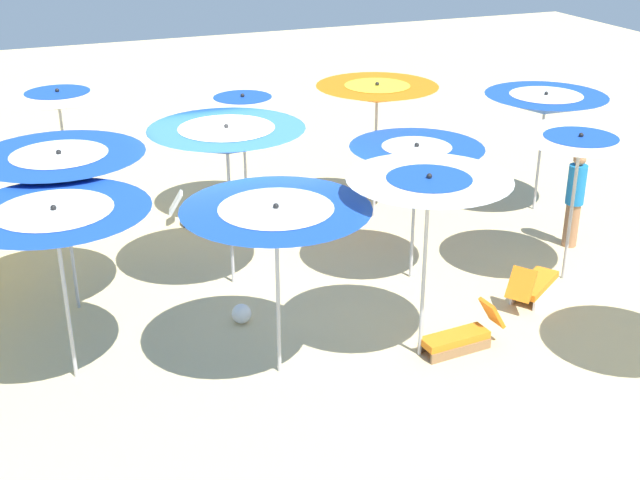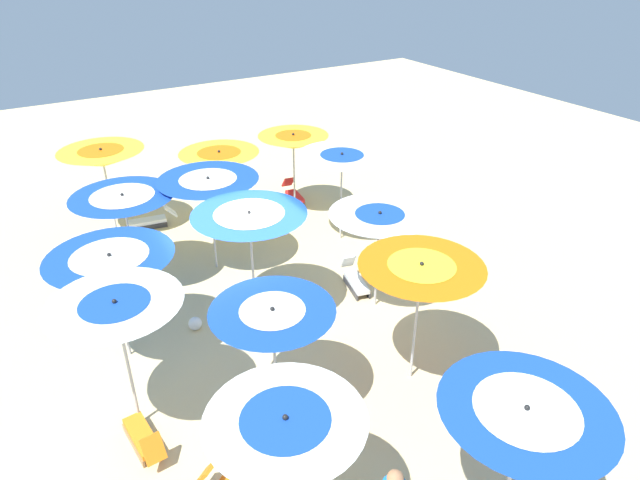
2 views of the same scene
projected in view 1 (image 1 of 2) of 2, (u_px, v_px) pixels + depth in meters
The scene contains 17 objects.
ground at pixel (247, 289), 12.74m from camera, with size 40.68×40.68×0.04m, color beige.
beach_umbrella_0 at pixel (545, 104), 14.88m from camera, with size 2.14×2.14×2.21m.
beach_umbrella_1 at pixel (377, 94), 14.46m from camera, with size 2.10×2.10×2.46m.
beach_umbrella_2 at pixel (243, 107), 14.47m from camera, with size 2.07×2.07×2.28m.
beach_umbrella_3 at pixel (58, 101), 14.28m from camera, with size 2.24×2.24×2.41m.
beach_umbrella_5 at pixel (580, 147), 12.19m from camera, with size 1.93×1.93×2.33m.
beach_umbrella_6 at pixel (416, 159), 12.32m from camera, with size 1.97×1.97×2.16m.
beach_umbrella_7 at pixel (227, 140), 12.02m from camera, with size 2.25×2.25×2.50m.
beach_umbrella_8 at pixel (60, 166), 11.32m from camera, with size 2.29×2.29×2.37m.
beach_umbrella_11 at pixel (428, 192), 10.10m from camera, with size 2.00×2.00×2.49m.
beach_umbrella_12 at pixel (276, 222), 9.83m from camera, with size 2.24×2.24×2.27m.
beach_umbrella_13 at pixel (56, 226), 9.72m from camera, with size 2.22×2.22×2.30m.
lounger_0 at pixel (204, 213), 14.97m from camera, with size 0.58×1.20×0.62m.
lounger_3 at pixel (460, 336), 11.06m from camera, with size 0.42×1.19×0.61m.
lounger_5 at pixel (533, 285), 12.38m from camera, with size 1.03×1.27×0.65m.
beachgoer_0 at pixel (575, 198), 13.83m from camera, with size 0.30×0.30×1.62m.
beach_ball at pixel (242, 314), 11.73m from camera, with size 0.28×0.28×0.28m, color white.
Camera 1 is at (10.95, -3.17, 5.83)m, focal length 47.48 mm.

